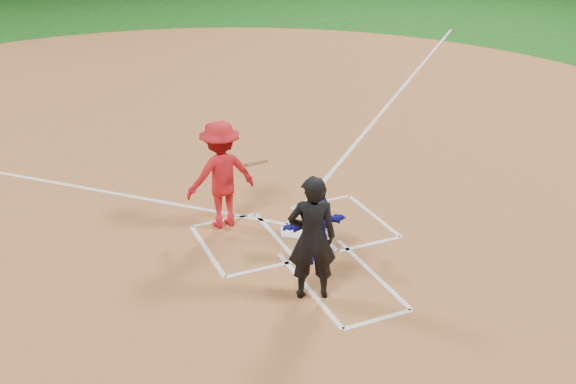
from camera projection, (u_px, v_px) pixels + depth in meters
name	position (u px, v px, depth m)	size (l,w,h in m)	color
ground	(294.00, 232.00, 11.17)	(120.00, 120.00, 0.00)	#134C13
home_plate_dirt	(197.00, 129.00, 16.16)	(28.00, 28.00, 0.01)	#9A5D32
home_plate	(294.00, 231.00, 11.17)	(0.60, 0.60, 0.02)	white
catcher	(317.00, 228.00, 10.04)	(1.09, 0.35, 1.17)	#1316A1
umpire	(312.00, 238.00, 9.00)	(0.69, 0.45, 1.90)	black
chalk_markings	(205.00, 138.00, 15.57)	(28.35, 17.32, 0.01)	white
batter_at_plate	(221.00, 175.00, 11.03)	(1.57, 0.85, 1.92)	red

